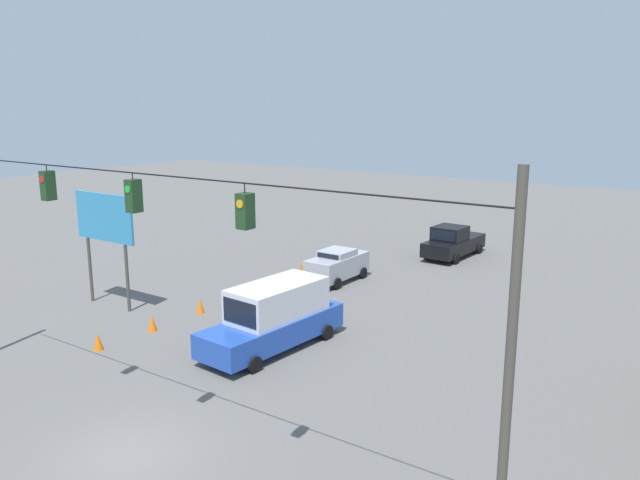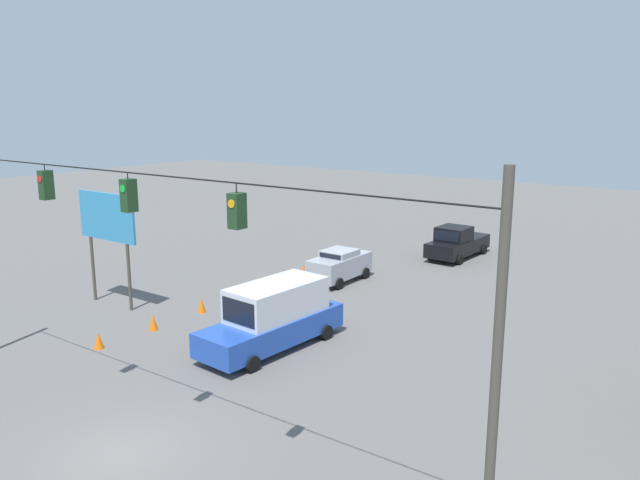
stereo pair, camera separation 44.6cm
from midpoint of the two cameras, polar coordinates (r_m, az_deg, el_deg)
ground_plane at (r=19.72m, az=-17.01°, el=-18.17°), size 140.00×140.00×0.00m
overhead_signal_span at (r=18.16m, az=-16.07°, el=-2.30°), size 21.09×0.38×8.81m
sedan_silver_withflow_far at (r=35.22m, az=2.16°, el=-2.29°), size 2.04×4.17×1.82m
box_truck_blue_withflow_mid at (r=25.76m, az=-3.73°, el=-6.95°), size 2.84×6.82×2.70m
pickup_truck_black_withflow_deep at (r=41.68m, az=12.70°, el=-0.25°), size 2.48×5.62×2.12m
traffic_cone_nearest at (r=27.37m, az=-19.14°, el=-8.65°), size 0.41×0.41×0.72m
traffic_cone_second at (r=28.82m, az=-14.58°, el=-7.28°), size 0.41×0.41×0.72m
traffic_cone_third at (r=30.67m, az=-10.37°, el=-5.88°), size 0.41×0.41×0.72m
traffic_cone_fourth at (r=32.42m, az=-6.85°, el=-4.76°), size 0.41×0.41×0.72m
traffic_cone_fifth at (r=34.53m, az=-3.93°, el=-3.63°), size 0.41×0.41×0.72m
traffic_cone_farthest at (r=36.61m, az=-1.15°, el=-2.68°), size 0.41×0.41×0.72m
roadside_billboard at (r=32.01m, az=-18.51°, el=1.40°), size 4.10×0.16×5.65m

